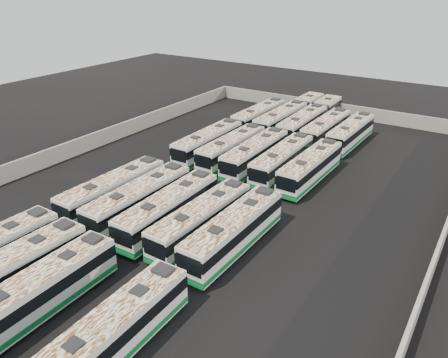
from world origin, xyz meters
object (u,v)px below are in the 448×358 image
bus_front_left (8,274)px  bus_midback_right (282,160)px  bus_midfront_far_right (234,231)px  bus_back_right (326,129)px  bus_back_far_left (259,117)px  bus_midfront_right (201,220)px  bus_midback_left (232,148)px  bus_midfront_center (169,209)px  bus_midback_far_right (310,167)px  bus_front_far_right (112,334)px  bus_midfront_left (139,200)px  bus_back_far_right (351,133)px  bus_midback_far_left (208,143)px  bus_midfront_far_left (113,191)px  bus_midback_center (255,154)px  bus_back_left (291,115)px  bus_back_center (311,119)px  bus_front_center (39,292)px

bus_front_left → bus_midback_right: bus_front_left is taller
bus_midfront_far_right → bus_back_right: bearing=96.9°
bus_back_far_left → bus_midfront_right: bearing=-69.4°
bus_midback_left → bus_midback_right: (7.18, -0.00, 0.00)m
bus_midfront_center → bus_midback_far_right: bus_midfront_center is taller
bus_front_far_right → bus_midfront_left: size_ratio=0.97×
bus_midfront_center → bus_midfront_right: bus_midfront_center is taller
bus_midback_left → bus_midfront_center: bearing=-77.5°
bus_midfront_left → bus_back_far_right: size_ratio=1.03×
bus_front_far_right → bus_back_right: 45.12m
bus_midback_far_left → bus_back_far_left: 14.01m
bus_midfront_far_left → bus_front_left: bearing=-74.6°
bus_front_far_right → bus_midback_far_right: size_ratio=0.99×
bus_midfront_right → bus_midfront_far_right: bus_midfront_far_right is taller
bus_midback_center → bus_midback_right: bus_midback_center is taller
bus_midfront_far_left → bus_midback_right: bearing=58.3°
bus_back_left → bus_midfront_left: bearing=-89.5°
bus_midfront_far_left → bus_midfront_left: size_ratio=0.99×
bus_midback_left → bus_back_far_right: (10.83, 14.12, -0.02)m
bus_midback_left → bus_back_far_right: bus_midback_left is taller
bus_midback_center → bus_back_right: (3.73, 14.06, -0.04)m
bus_midfront_center → bus_back_far_right: 31.81m
bus_front_far_right → bus_midfront_center: size_ratio=0.97×
bus_midback_far_left → bus_back_right: size_ratio=1.01×
bus_midback_right → bus_back_center: size_ratio=0.63×
bus_midback_center → bus_back_right: bus_midback_center is taller
bus_back_left → bus_back_center: size_ratio=1.00×
bus_midfront_far_right → bus_midback_right: bus_midfront_far_right is taller
bus_midfront_left → bus_back_center: bearing=84.0°
bus_midfront_far_right → bus_midfront_far_left: bearing=-179.3°
bus_midfront_left → bus_back_left: 34.46m
bus_front_center → bus_back_center: (-0.05, 48.33, 0.06)m
bus_back_far_left → bus_midback_far_left: bearing=-88.8°
bus_midback_far_left → bus_back_left: bus_back_left is taller
bus_front_center → bus_midback_far_left: size_ratio=0.98×
bus_back_right → bus_midfront_far_left: bearing=-108.7°
bus_midback_right → bus_back_right: 13.97m
bus_front_far_right → bus_back_center: bus_back_center is taller
bus_front_far_right → bus_midback_far_right: 30.82m
bus_midback_left → bus_midback_right: size_ratio=1.00×
bus_front_far_right → bus_back_center: size_ratio=0.62×
bus_front_far_right → bus_midback_left: bus_midback_left is taller
bus_midfront_left → bus_midback_far_right: (10.92, 16.76, -0.05)m
bus_midback_center → bus_midback_right: 3.65m
bus_midfront_far_right → bus_midback_far_right: 16.63m
bus_midfront_far_left → bus_midfront_right: (10.97, 0.20, -0.04)m
bus_midfront_far_right → bus_back_far_left: size_ratio=1.02×
bus_midfront_far_left → bus_back_far_left: size_ratio=1.01×
bus_midfront_left → bus_midback_left: bus_midfront_left is taller
bus_front_center → bus_back_far_right: (7.22, 45.10, 0.00)m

